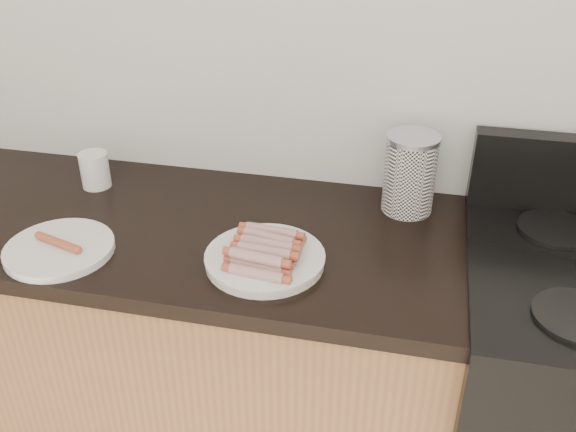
% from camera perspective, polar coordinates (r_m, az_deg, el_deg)
% --- Properties ---
extents(wall_back, '(4.00, 0.04, 2.60)m').
position_cam_1_polar(wall_back, '(1.68, 3.26, 15.34)').
color(wall_back, silver).
rests_on(wall_back, ground).
extents(cabinet_base, '(2.20, 0.59, 0.86)m').
position_cam_1_polar(cabinet_base, '(2.07, -18.85, -10.60)').
color(cabinet_base, olive).
rests_on(cabinet_base, floor).
extents(counter_slab, '(2.20, 0.62, 0.04)m').
position_cam_1_polar(counter_slab, '(1.82, -21.19, 0.17)').
color(counter_slab, black).
rests_on(counter_slab, cabinet_base).
extents(burner_far_left, '(0.18, 0.18, 0.01)m').
position_cam_1_polar(burner_far_left, '(1.70, 22.66, -1.06)').
color(burner_far_left, black).
rests_on(burner_far_left, stove).
extents(main_plate, '(0.35, 0.35, 0.02)m').
position_cam_1_polar(main_plate, '(1.47, -2.06, -3.94)').
color(main_plate, white).
rests_on(main_plate, counter_slab).
extents(side_plate, '(0.27, 0.27, 0.02)m').
position_cam_1_polar(side_plate, '(1.60, -19.66, -2.78)').
color(side_plate, silver).
rests_on(side_plate, counter_slab).
extents(hotdog_pile, '(0.12, 0.21, 0.05)m').
position_cam_1_polar(hotdog_pile, '(1.45, -2.08, -2.92)').
color(hotdog_pile, '#A53737').
rests_on(hotdog_pile, main_plate).
extents(plain_sausages, '(0.13, 0.05, 0.02)m').
position_cam_1_polar(plain_sausages, '(1.59, -19.77, -2.22)').
color(plain_sausages, '#C55E35').
rests_on(plain_sausages, side_plate).
extents(canister, '(0.13, 0.13, 0.21)m').
position_cam_1_polar(canister, '(1.66, 10.78, 3.75)').
color(canister, white).
rests_on(canister, counter_slab).
extents(mug, '(0.10, 0.10, 0.10)m').
position_cam_1_polar(mug, '(1.85, -16.79, 3.94)').
color(mug, white).
rests_on(mug, counter_slab).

